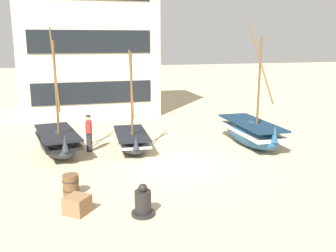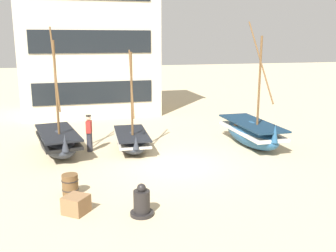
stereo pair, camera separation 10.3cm
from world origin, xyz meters
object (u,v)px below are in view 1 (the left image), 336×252
at_px(fishing_boat_centre_large, 251,132).
at_px(fishing_boat_far_right, 58,141).
at_px(cargo_crate, 77,205).
at_px(harbor_building_main, 87,41).
at_px(fisherman_by_hull, 89,134).
at_px(capstan_winch, 143,203).
at_px(fishing_boat_near_left, 132,140).
at_px(wooden_barrel, 71,185).

bearing_deg(fishing_boat_centre_large, fishing_boat_far_right, 173.22).
relative_size(fishing_boat_far_right, cargo_crate, 8.64).
height_order(fishing_boat_far_right, harbor_building_main, harbor_building_main).
height_order(fisherman_by_hull, capstan_winch, fisherman_by_hull).
distance_m(fishing_boat_near_left, fishing_boat_centre_large, 5.73).
bearing_deg(fishing_boat_near_left, fisherman_by_hull, 173.41).
xyz_separation_m(fishing_boat_far_right, capstan_winch, (2.34, -6.99, -0.20)).
bearing_deg(capstan_winch, fishing_boat_near_left, 82.16).
xyz_separation_m(cargo_crate, harbor_building_main, (1.70, 16.13, 4.60)).
bearing_deg(fisherman_by_hull, capstan_winch, -82.08).
bearing_deg(cargo_crate, capstan_winch, -19.56).
distance_m(wooden_barrel, harbor_building_main, 15.48).
xyz_separation_m(wooden_barrel, harbor_building_main, (1.82, 14.70, 4.52)).
height_order(fishing_boat_far_right, capstan_winch, fishing_boat_far_right).
relative_size(fishing_boat_near_left, harbor_building_main, 0.47).
bearing_deg(cargo_crate, wooden_barrel, 95.04).
height_order(fishing_boat_far_right, cargo_crate, fishing_boat_far_right).
bearing_deg(fishing_boat_near_left, fishing_boat_centre_large, -8.20).
relative_size(fishing_boat_centre_large, harbor_building_main, 0.60).
xyz_separation_m(fishing_boat_far_right, wooden_barrel, (0.39, -4.91, -0.22)).
distance_m(fishing_boat_near_left, fishing_boat_far_right, 3.28).
distance_m(cargo_crate, harbor_building_main, 16.86).
height_order(fisherman_by_hull, harbor_building_main, harbor_building_main).
bearing_deg(fisherman_by_hull, wooden_barrel, -101.40).
distance_m(capstan_winch, harbor_building_main, 17.37).
xyz_separation_m(fisherman_by_hull, cargo_crate, (-0.86, -6.32, -0.57)).
distance_m(fishing_boat_centre_large, fishing_boat_far_right, 9.00).
bearing_deg(capstan_winch, wooden_barrel, 133.15).
height_order(capstan_winch, wooden_barrel, capstan_winch).
bearing_deg(cargo_crate, harbor_building_main, 83.99).
distance_m(fishing_boat_near_left, harbor_building_main, 11.01).
bearing_deg(fishing_boat_centre_large, cargo_crate, -147.92).
distance_m(fisherman_by_hull, capstan_winch, 7.05).
bearing_deg(fishing_boat_centre_large, fisherman_by_hull, 172.20).
relative_size(fisherman_by_hull, wooden_barrel, 2.41).
distance_m(fishing_boat_centre_large, capstan_winch, 8.87).
distance_m(fishing_boat_centre_large, fisherman_by_hull, 7.64).
height_order(fishing_boat_centre_large, wooden_barrel, fishing_boat_centre_large).
height_order(fishing_boat_near_left, fisherman_by_hull, fishing_boat_near_left).
xyz_separation_m(fisherman_by_hull, wooden_barrel, (-0.98, -4.88, -0.48)).
relative_size(fishing_boat_near_left, capstan_winch, 4.71).
bearing_deg(fisherman_by_hull, harbor_building_main, 85.11).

